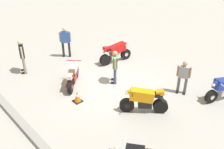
% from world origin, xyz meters
% --- Properties ---
extents(ground_plane, '(40.00, 40.00, 0.00)m').
position_xyz_m(ground_plane, '(0.00, 0.00, 0.00)').
color(ground_plane, '#9E9E99').
extents(curb_edge, '(14.00, 0.30, 0.15)m').
position_xyz_m(curb_edge, '(0.00, 4.60, 0.07)').
color(curb_edge, gray).
rests_on(curb_edge, ground).
extents(motorcycle_red_sportbike, '(0.70, 1.96, 1.14)m').
position_xyz_m(motorcycle_red_sportbike, '(1.74, -1.63, 0.59)').
color(motorcycle_red_sportbike, black).
rests_on(motorcycle_red_sportbike, ground).
extents(motorcycle_cream_vintage, '(1.48, 1.50, 1.07)m').
position_xyz_m(motorcycle_cream_vintage, '(1.31, 1.49, 0.49)').
color(motorcycle_cream_vintage, black).
rests_on(motorcycle_cream_vintage, ground).
extents(motorcycle_orange_sportbike, '(1.51, 1.52, 1.14)m').
position_xyz_m(motorcycle_orange_sportbike, '(-2.28, 0.55, 0.59)').
color(motorcycle_orange_sportbike, black).
rests_on(motorcycle_orange_sportbike, ground).
extents(person_in_black_shirt, '(0.66, 0.46, 1.76)m').
position_xyz_m(person_in_black_shirt, '(4.02, 2.64, 1.02)').
color(person_in_black_shirt, gray).
rests_on(person_in_black_shirt, ground).
extents(person_in_blue_shirt, '(0.54, 0.58, 1.78)m').
position_xyz_m(person_in_blue_shirt, '(4.13, 0.02, 1.03)').
color(person_in_blue_shirt, '#262628').
rests_on(person_in_blue_shirt, ground).
extents(person_in_gray_shirt, '(0.59, 0.46, 1.57)m').
position_xyz_m(person_in_gray_shirt, '(-2.47, -1.80, 0.88)').
color(person_in_gray_shirt, '#59595B').
rests_on(person_in_gray_shirt, ground).
extents(person_in_green_shirt, '(0.55, 0.53, 1.64)m').
position_xyz_m(person_in_green_shirt, '(0.20, -0.16, 0.93)').
color(person_in_green_shirt, '#384772').
rests_on(person_in_green_shirt, ground).
extents(traffic_cone, '(0.36, 0.36, 0.53)m').
position_xyz_m(traffic_cone, '(0.07, 2.13, 0.26)').
color(traffic_cone, black).
rests_on(traffic_cone, ground).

